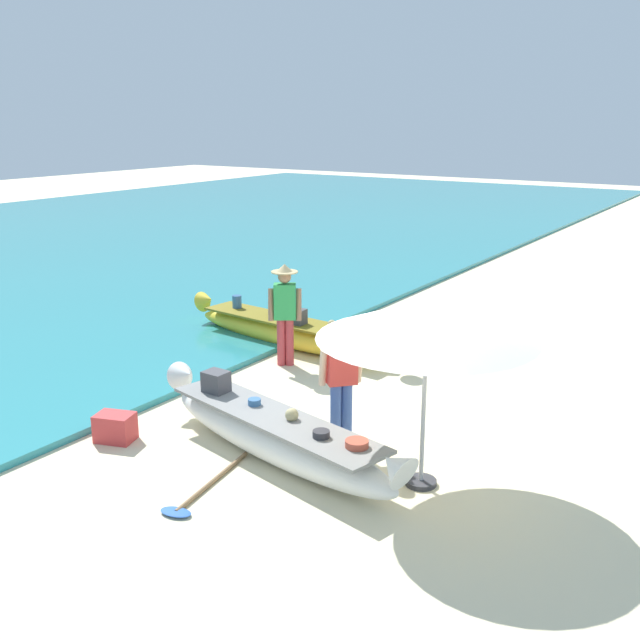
# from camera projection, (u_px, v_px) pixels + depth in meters

# --- Properties ---
(ground_plane) EXTENTS (80.00, 80.00, 0.00)m
(ground_plane) POSITION_uv_depth(u_px,v_px,m) (391.00, 449.00, 9.37)
(ground_plane) COLOR beige
(sea) EXTENTS (24.00, 56.00, 0.10)m
(sea) POSITION_uv_depth(u_px,v_px,m) (81.00, 244.00, 24.01)
(sea) COLOR teal
(sea) RESTS_ON ground
(boat_white_foreground) EXTENTS (4.21, 1.55, 0.83)m
(boat_white_foreground) POSITION_uv_depth(u_px,v_px,m) (274.00, 435.00, 9.04)
(boat_white_foreground) COLOR white
(boat_white_foreground) RESTS_ON ground
(boat_yellow_midground) EXTENTS (4.77, 1.10, 0.77)m
(boat_yellow_midground) POSITION_uv_depth(u_px,v_px,m) (290.00, 332.00, 13.46)
(boat_yellow_midground) COLOR yellow
(boat_yellow_midground) RESTS_ON ground
(person_vendor_hatted) EXTENTS (0.57, 0.47, 1.73)m
(person_vendor_hatted) POSITION_uv_depth(u_px,v_px,m) (285.00, 308.00, 12.27)
(person_vendor_hatted) COLOR #B2383D
(person_vendor_hatted) RESTS_ON ground
(person_tourist_customer) EXTENTS (0.51, 0.53, 1.65)m
(person_tourist_customer) POSITION_uv_depth(u_px,v_px,m) (341.00, 379.00, 9.15)
(person_tourist_customer) COLOR #3D5BA8
(person_tourist_customer) RESTS_ON ground
(patio_umbrella_large) EXTENTS (2.41, 2.41, 2.17)m
(patio_umbrella_large) POSITION_uv_depth(u_px,v_px,m) (427.00, 320.00, 7.96)
(patio_umbrella_large) COLOR #B7B7BC
(patio_umbrella_large) RESTS_ON ground
(cooler_box) EXTENTS (0.56, 0.47, 0.36)m
(cooler_box) POSITION_uv_depth(u_px,v_px,m) (115.00, 427.00, 9.57)
(cooler_box) COLOR #C63838
(cooler_box) RESTS_ON ground
(paddle) EXTENTS (0.48, 1.64, 0.05)m
(paddle) POSITION_uv_depth(u_px,v_px,m) (201.00, 491.00, 8.26)
(paddle) COLOR #8E6B47
(paddle) RESTS_ON ground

